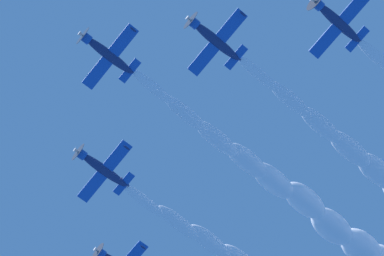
# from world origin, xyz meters

# --- Properties ---
(airplane_lead) EXTENTS (8.09, 8.13, 3.52)m
(airplane_lead) POSITION_xyz_m (-1.18, -1.10, 85.14)
(airplane_lead) COLOR navy
(airplane_left_wingman) EXTENTS (8.11, 8.09, 3.19)m
(airplane_left_wingman) POSITION_xyz_m (0.11, 12.48, 83.70)
(airplane_left_wingman) COLOR navy
(airplane_right_wingman) EXTENTS (8.07, 8.11, 3.31)m
(airplane_right_wingman) POSITION_xyz_m (-15.73, -3.08, 82.56)
(airplane_right_wingman) COLOR navy
(airplane_outer_left) EXTENTS (8.11, 8.13, 3.57)m
(airplane_outer_left) POSITION_xyz_m (1.60, 27.39, 82.77)
(airplane_outer_left) COLOR navy
(smoke_trail_lead) EXTENTS (37.62, 39.00, 6.72)m
(smoke_trail_lead) POSITION_xyz_m (-27.51, 26.49, 87.83)
(smoke_trail_lead) COLOR white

